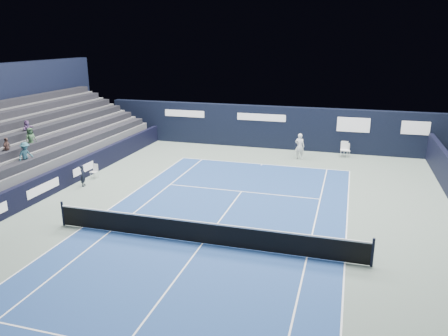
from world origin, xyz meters
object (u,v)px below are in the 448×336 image
at_px(folding_chair_back_a, 347,148).
at_px(tennis_player, 300,146).
at_px(line_judge_chair, 95,170).
at_px(tennis_net, 202,232).
at_px(folding_chair_back_b, 344,148).

distance_m(folding_chair_back_a, tennis_player, 3.45).
xyz_separation_m(folding_chair_back_a, line_judge_chair, (-13.99, -9.18, -0.14)).
relative_size(tennis_net, tennis_player, 7.36).
bearing_deg(tennis_player, folding_chair_back_b, 25.16).
height_order(folding_chair_back_b, tennis_player, tennis_player).
xyz_separation_m(tennis_net, tennis_player, (2.13, 13.90, 0.37)).
bearing_deg(tennis_player, tennis_net, -98.73).
height_order(folding_chair_back_a, tennis_player, tennis_player).
distance_m(tennis_net, tennis_player, 14.07).
xyz_separation_m(line_judge_chair, tennis_net, (8.81, -6.31, 0.04)).
height_order(tennis_net, tennis_player, tennis_player).
bearing_deg(folding_chair_back_b, tennis_player, -157.53).
distance_m(line_judge_chair, tennis_net, 10.84).
relative_size(folding_chair_back_a, line_judge_chair, 1.10).
height_order(line_judge_chair, tennis_player, tennis_player).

